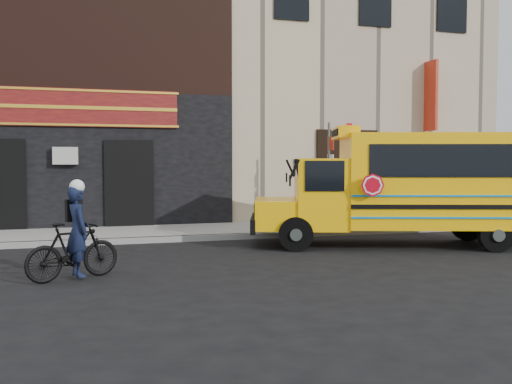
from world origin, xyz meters
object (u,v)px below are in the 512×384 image
object	(u,v)px
sign_pole	(329,172)
cyclist	(78,234)
school_bus	(409,185)
bicycle	(73,251)

from	to	relation	value
sign_pole	cyclist	world-z (taller)	sign_pole
sign_pole	cyclist	distance (m)	8.56
school_bus	cyclist	distance (m)	8.04
bicycle	cyclist	bearing A→B (deg)	-90.54
school_bus	cyclist	size ratio (longest dim) A/B	4.50
sign_pole	bicycle	xyz separation A→B (m)	(-7.05, -4.93, -1.26)
school_bus	bicycle	size ratio (longest dim) A/B	4.26
school_bus	sign_pole	world-z (taller)	sign_pole
school_bus	bicycle	world-z (taller)	school_bus
school_bus	cyclist	bearing A→B (deg)	-166.29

